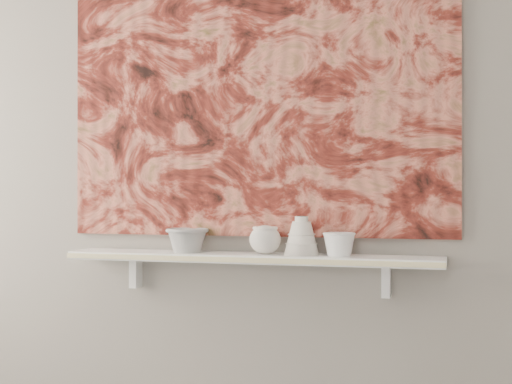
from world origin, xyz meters
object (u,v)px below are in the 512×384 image
(painting, at_px, (256,91))
(cup_cream, at_px, (265,240))
(shelf, at_px, (250,258))
(bell_vessel, at_px, (302,236))
(bowl_grey, at_px, (187,240))
(bowl_white, at_px, (339,244))

(painting, distance_m, cup_cream, 0.57)
(shelf, bearing_deg, bell_vessel, 0.00)
(bowl_grey, xyz_separation_m, bowl_white, (0.58, 0.00, -0.00))
(shelf, bearing_deg, painting, 90.00)
(cup_cream, relative_size, bell_vessel, 0.82)
(painting, bearing_deg, shelf, -90.00)
(shelf, height_order, painting, painting)
(painting, height_order, cup_cream, painting)
(painting, relative_size, bell_vessel, 10.70)
(shelf, relative_size, cup_cream, 12.17)
(painting, relative_size, bowl_grey, 9.22)
(shelf, xyz_separation_m, bell_vessel, (0.19, 0.00, 0.09))
(cup_cream, height_order, bell_vessel, bell_vessel)
(shelf, height_order, bowl_grey, bowl_grey)
(cup_cream, relative_size, bowl_white, 0.99)
(bowl_white, bearing_deg, bell_vessel, 180.00)
(painting, height_order, bowl_white, painting)
(bowl_grey, distance_m, bell_vessel, 0.44)
(painting, xyz_separation_m, cup_cream, (0.06, -0.08, -0.56))
(bowl_grey, bearing_deg, bowl_white, 0.00)
(cup_cream, distance_m, bell_vessel, 0.14)
(bowl_grey, bearing_deg, painting, 18.06)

